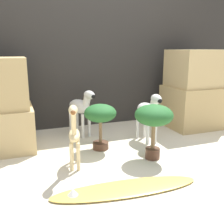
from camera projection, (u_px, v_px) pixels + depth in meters
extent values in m
plane|color=beige|center=(145.00, 169.00, 2.44)|extent=(14.00, 14.00, 0.00)
cube|color=#2D2B28|center=(94.00, 48.00, 3.65)|extent=(6.40, 0.08, 2.20)
cube|color=tan|center=(193.00, 106.00, 3.73)|extent=(0.76, 0.65, 0.57)
cube|color=tan|center=(196.00, 68.00, 3.60)|extent=(0.69, 0.59, 0.50)
cylinder|color=silver|center=(155.00, 131.00, 3.06)|extent=(0.04, 0.04, 0.30)
cylinder|color=silver|center=(148.00, 132.00, 3.03)|extent=(0.04, 0.04, 0.30)
cylinder|color=silver|center=(145.00, 125.00, 3.29)|extent=(0.04, 0.04, 0.30)
cylinder|color=silver|center=(138.00, 126.00, 3.26)|extent=(0.04, 0.04, 0.30)
ellipsoid|color=silver|center=(147.00, 110.00, 3.11)|extent=(0.18, 0.37, 0.17)
cylinder|color=silver|center=(154.00, 104.00, 2.94)|extent=(0.09, 0.13, 0.17)
ellipsoid|color=silver|center=(156.00, 99.00, 2.89)|extent=(0.10, 0.18, 0.10)
sphere|color=black|center=(160.00, 101.00, 2.82)|extent=(0.05, 0.05, 0.05)
cube|color=black|center=(154.00, 103.00, 2.94)|extent=(0.02, 0.07, 0.14)
cylinder|color=silver|center=(89.00, 125.00, 3.31)|extent=(0.04, 0.04, 0.30)
cylinder|color=silver|center=(83.00, 126.00, 3.24)|extent=(0.04, 0.04, 0.30)
cylinder|color=silver|center=(77.00, 121.00, 3.49)|extent=(0.04, 0.04, 0.30)
cylinder|color=silver|center=(71.00, 122.00, 3.42)|extent=(0.04, 0.04, 0.30)
ellipsoid|color=silver|center=(79.00, 106.00, 3.31)|extent=(0.31, 0.40, 0.17)
cylinder|color=silver|center=(87.00, 100.00, 3.18)|extent=(0.13, 0.15, 0.17)
ellipsoid|color=silver|center=(89.00, 95.00, 3.13)|extent=(0.16, 0.20, 0.10)
sphere|color=black|center=(93.00, 96.00, 3.08)|extent=(0.05, 0.05, 0.05)
cube|color=black|center=(87.00, 99.00, 3.18)|extent=(0.05, 0.07, 0.14)
cylinder|color=beige|center=(78.00, 157.00, 2.38)|extent=(0.03, 0.03, 0.26)
cylinder|color=beige|center=(72.00, 157.00, 2.38)|extent=(0.03, 0.03, 0.26)
cylinder|color=beige|center=(78.00, 149.00, 2.57)|extent=(0.03, 0.03, 0.26)
cylinder|color=beige|center=(72.00, 149.00, 2.56)|extent=(0.03, 0.03, 0.26)
ellipsoid|color=beige|center=(74.00, 135.00, 2.43)|extent=(0.16, 0.29, 0.10)
cylinder|color=beige|center=(74.00, 122.00, 2.28)|extent=(0.07, 0.14, 0.28)
ellipsoid|color=beige|center=(73.00, 110.00, 2.17)|extent=(0.10, 0.15, 0.08)
sphere|color=brown|center=(73.00, 113.00, 2.11)|extent=(0.04, 0.04, 0.04)
cylinder|color=#513323|center=(152.00, 153.00, 2.67)|extent=(0.15, 0.15, 0.11)
cylinder|color=brown|center=(153.00, 137.00, 2.62)|extent=(0.04, 0.04, 0.24)
ellipsoid|color=#235B28|center=(154.00, 115.00, 2.57)|extent=(0.38, 0.38, 0.21)
cylinder|color=#513323|center=(101.00, 145.00, 2.92)|extent=(0.18, 0.18, 0.08)
cylinder|color=brown|center=(100.00, 132.00, 2.88)|extent=(0.03, 0.03, 0.24)
ellipsoid|color=#235B28|center=(100.00, 113.00, 2.83)|extent=(0.35, 0.35, 0.19)
ellipsoid|color=gold|center=(126.00, 188.00, 2.08)|extent=(1.22, 0.38, 0.03)
cone|color=white|center=(73.00, 192.00, 1.96)|extent=(0.09, 0.09, 0.05)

